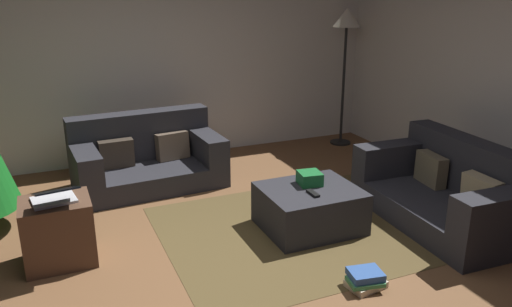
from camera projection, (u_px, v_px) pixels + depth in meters
The scene contains 12 objects.
ground_plane at pixel (229, 284), 3.74m from camera, with size 6.40×6.40×0.00m, color brown.
rear_partition at pixel (136, 55), 6.07m from camera, with size 6.40×0.12×2.60m, color beige.
couch_left at pixel (146, 158), 5.56m from camera, with size 1.60×0.95×0.76m.
couch_right at pixel (450, 191), 4.67m from camera, with size 0.97×1.67×0.74m.
ottoman at pixel (310, 208), 4.55m from camera, with size 0.84×0.72×0.38m, color #26262B.
gift_box at pixel (310, 178), 4.57m from camera, with size 0.20×0.20×0.12m, color #19662D.
tv_remote at pixel (313, 193), 4.36m from camera, with size 0.05×0.16×0.02m, color black.
side_table at pixel (58, 232), 3.96m from camera, with size 0.52×0.44×0.52m, color #4C3323.
laptop at pixel (55, 197), 3.81m from camera, with size 0.36×0.46×0.19m.
book_stack at pixel (366, 280), 3.67m from camera, with size 0.31×0.24×0.13m.
corner_lamp at pixel (346, 29), 6.58m from camera, with size 0.36×0.36×1.82m.
area_rug at pixel (309, 227), 4.61m from camera, with size 2.60×2.00×0.01m, color #504023.
Camera 1 is at (-1.10, -3.06, 2.09)m, focal length 35.69 mm.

